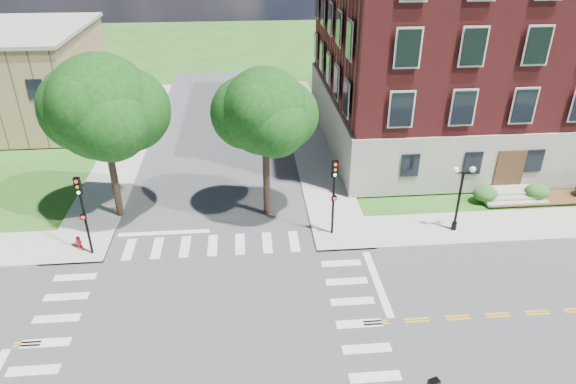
{
  "coord_description": "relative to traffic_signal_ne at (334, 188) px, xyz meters",
  "views": [
    {
      "loc": [
        2.24,
        -18.03,
        17.03
      ],
      "look_at": [
        4.46,
        7.5,
        3.2
      ],
      "focal_mm": 32.0,
      "sensor_mm": 36.0,
      "label": 1
    }
  ],
  "objects": [
    {
      "name": "sidewalk_ne",
      "position": [
        8.23,
        7.63,
        -3.13
      ],
      "size": [
        34.0,
        34.0,
        0.12
      ],
      "color": "#9E9B93",
      "rests_on": "ground"
    },
    {
      "name": "ground",
      "position": [
        -7.15,
        -7.75,
        -3.19
      ],
      "size": [
        160.0,
        160.0,
        0.0
      ],
      "primitive_type": "plane",
      "color": "#255818",
      "rests_on": "ground"
    },
    {
      "name": "main_building",
      "position": [
        16.85,
        14.25,
        5.15
      ],
      "size": [
        30.6,
        22.4,
        16.5
      ],
      "color": "#9A9888",
      "rests_on": "ground"
    },
    {
      "name": "road_ns",
      "position": [
        -7.15,
        -7.75,
        -3.18
      ],
      "size": [
        12.0,
        90.0,
        0.01
      ],
      "primitive_type": "cube",
      "color": "#3D3D3F",
      "rests_on": "ground"
    },
    {
      "name": "road_ew",
      "position": [
        -7.15,
        -7.75,
        -3.18
      ],
      "size": [
        90.0,
        12.0,
        0.01
      ],
      "primitive_type": "cube",
      "color": "#3D3D3F",
      "rests_on": "ground"
    },
    {
      "name": "crosswalk_east",
      "position": [
        0.05,
        -7.75,
        -3.19
      ],
      "size": [
        2.2,
        10.2,
        0.02
      ],
      "primitive_type": null,
      "color": "silver",
      "rests_on": "ground"
    },
    {
      "name": "traffic_signal_ne",
      "position": [
        0.0,
        0.0,
        0.0
      ],
      "size": [
        0.37,
        0.44,
        4.8
      ],
      "color": "black",
      "rests_on": "ground"
    },
    {
      "name": "stop_bar_east",
      "position": [
        1.65,
        -4.75,
        -3.19
      ],
      "size": [
        0.4,
        5.5,
        0.0
      ],
      "primitive_type": "cube",
      "color": "silver",
      "rests_on": "ground"
    },
    {
      "name": "tree_c",
      "position": [
        -13.18,
        3.35,
        4.13
      ],
      "size": [
        6.2,
        6.2,
        10.31
      ],
      "color": "#302118",
      "rests_on": "ground"
    },
    {
      "name": "fire_hydrant",
      "position": [
        -14.79,
        -0.25,
        -2.72
      ],
      "size": [
        0.35,
        0.35,
        0.75
      ],
      "color": "#A90D0D",
      "rests_on": "ground"
    },
    {
      "name": "twin_lamp_west",
      "position": [
        7.49,
        -0.22,
        -0.66
      ],
      "size": [
        1.36,
        0.36,
        4.23
      ],
      "color": "black",
      "rests_on": "ground"
    },
    {
      "name": "tree_d",
      "position": [
        -3.77,
        2.81,
        3.76
      ],
      "size": [
        5.18,
        5.18,
        9.45
      ],
      "color": "#302118",
      "rests_on": "ground"
    },
    {
      "name": "traffic_signal_nw",
      "position": [
        -13.92,
        -0.89,
        0.0
      ],
      "size": [
        0.33,
        0.37,
        4.8
      ],
      "color": "black",
      "rests_on": "ground"
    }
  ]
}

